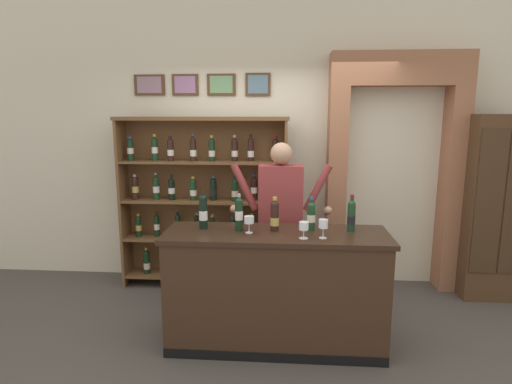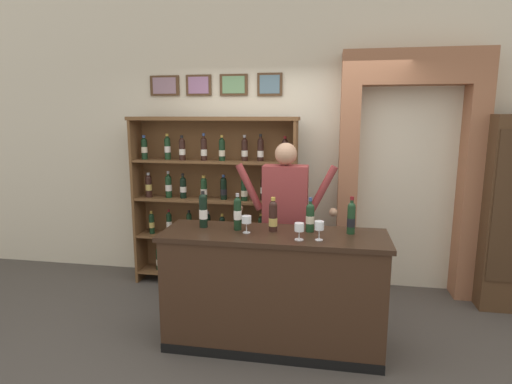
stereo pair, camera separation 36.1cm
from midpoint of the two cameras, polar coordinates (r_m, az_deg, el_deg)
The scene contains 15 objects.
ground_plane at distance 3.89m, azimuth -0.78°, elevation -20.02°, with size 14.00×14.00×0.02m, color #47423D.
back_wall at distance 4.93m, azimuth 0.79°, elevation 8.39°, with size 12.00×0.19×3.56m.
wine_shelf at distance 4.80m, azimuth -9.21°, elevation -0.80°, with size 1.91×0.33×1.94m.
archway_doorway at distance 4.91m, azimuth 16.15°, elevation 4.40°, with size 1.47×0.45×2.62m.
side_cabinet at distance 5.02m, azimuth 27.85°, elevation -1.95°, with size 0.60×0.41×1.97m.
tasting_counter at distance 3.65m, azimuth -0.21°, elevation -13.15°, with size 1.87×0.61×1.00m.
shopkeeper at distance 4.07m, azimuth 0.85°, elevation -2.30°, with size 1.00×0.22×1.70m.
tasting_bottle_super_tuscan at distance 3.62m, azimuth -10.06°, elevation -2.63°, with size 0.07×0.07×0.32m.
tasting_bottle_riserva at distance 3.53m, azimuth -5.27°, elevation -2.91°, with size 0.07×0.07×0.31m.
tasting_bottle_grappa at distance 3.51m, azimuth -0.37°, elevation -3.24°, with size 0.07×0.07×0.29m.
tasting_bottle_chianti at distance 3.53m, azimuth 4.63°, elevation -3.23°, with size 0.07×0.07×0.29m.
tasting_bottle_brunello at distance 3.55m, azimuth 10.05°, elevation -3.15°, with size 0.07×0.07×0.31m.
wine_glass_right at distance 3.31m, azimuth 6.08°, elevation -4.51°, with size 0.07×0.07×0.15m.
wine_glass_spare at distance 3.45m, azimuth -3.96°, elevation -3.95°, with size 0.08×0.08×0.14m.
wine_glass_left at distance 3.30m, azimuth 3.42°, elevation -4.82°, with size 0.08×0.08×0.14m.
Camera 1 is at (0.12, -3.36, 1.97)m, focal length 29.39 mm.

